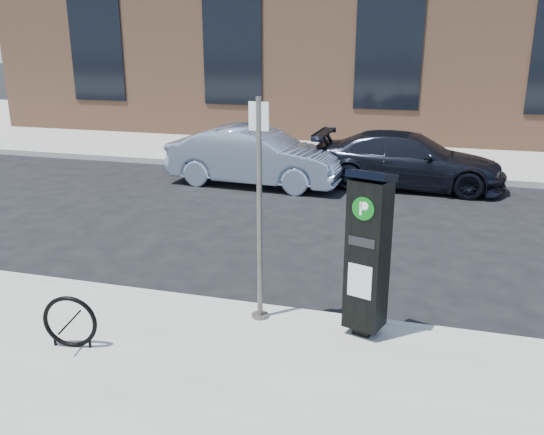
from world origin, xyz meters
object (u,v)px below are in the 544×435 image
(bike_rack, at_px, (70,322))
(car_dark, at_px, (408,160))
(sign_pole, at_px, (259,214))
(car_silver, at_px, (256,156))
(parking_kiosk, at_px, (368,252))

(bike_rack, relative_size, car_dark, 0.14)
(sign_pole, height_order, bike_rack, sign_pole)
(car_silver, xyz_separation_m, car_dark, (3.52, 0.78, -0.05))
(sign_pole, bearing_deg, car_silver, 111.69)
(sign_pole, relative_size, bike_rack, 4.32)
(bike_rack, relative_size, car_silver, 0.15)
(bike_rack, distance_m, car_silver, 8.09)
(bike_rack, xyz_separation_m, car_dark, (3.11, 8.86, 0.19))
(sign_pole, relative_size, car_dark, 0.60)
(sign_pole, distance_m, car_silver, 7.22)
(sign_pole, distance_m, bike_rack, 2.40)
(car_silver, distance_m, car_dark, 3.60)
(parking_kiosk, bearing_deg, sign_pole, -164.51)
(parking_kiosk, relative_size, car_silver, 0.47)
(parking_kiosk, xyz_separation_m, car_dark, (0.05, 7.66, -0.51))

